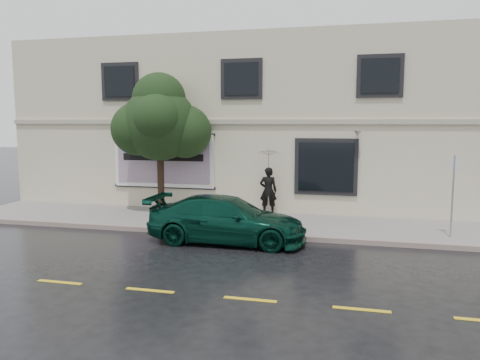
% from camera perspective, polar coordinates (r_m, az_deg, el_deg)
% --- Properties ---
extents(ground, '(90.00, 90.00, 0.00)m').
position_cam_1_polar(ground, '(13.59, -4.74, -8.27)').
color(ground, black).
rests_on(ground, ground).
extents(sidewalk, '(20.00, 3.50, 0.15)m').
position_cam_1_polar(sidewalk, '(16.60, -1.20, -5.15)').
color(sidewalk, gray).
rests_on(sidewalk, ground).
extents(curb, '(20.00, 0.18, 0.16)m').
position_cam_1_polar(curb, '(14.95, -2.92, -6.53)').
color(curb, gray).
rests_on(curb, ground).
extents(road_marking, '(19.00, 0.12, 0.01)m').
position_cam_1_polar(road_marking, '(10.48, -10.91, -13.06)').
color(road_marking, gold).
rests_on(road_marking, ground).
extents(building, '(20.00, 8.12, 7.00)m').
position_cam_1_polar(building, '(21.82, 2.65, 6.84)').
color(building, beige).
rests_on(building, ground).
extents(billboard, '(4.30, 0.16, 2.20)m').
position_cam_1_polar(billboard, '(18.90, -9.34, 2.33)').
color(billboard, white).
rests_on(billboard, ground).
extents(car, '(4.75, 2.10, 1.38)m').
position_cam_1_polar(car, '(14.06, -1.61, -4.82)').
color(car, '#083125').
rests_on(car, ground).
extents(pedestrian, '(0.70, 0.52, 1.77)m').
position_cam_1_polar(pedestrian, '(17.49, 3.46, -1.33)').
color(pedestrian, black).
rests_on(pedestrian, sidewalk).
extents(umbrella, '(1.14, 1.14, 0.75)m').
position_cam_1_polar(umbrella, '(17.35, 3.49, 2.81)').
color(umbrella, black).
rests_on(umbrella, pedestrian).
extents(street_tree, '(2.78, 2.78, 4.77)m').
position_cam_1_polar(street_tree, '(17.91, -9.77, 6.73)').
color(street_tree, '#332417').
rests_on(street_tree, sidewalk).
extents(fire_hydrant, '(0.31, 0.29, 0.75)m').
position_cam_1_polar(fire_hydrant, '(16.08, -7.26, -4.00)').
color(fire_hydrant, white).
rests_on(fire_hydrant, sidewalk).
extents(sign_pole, '(0.30, 0.05, 2.47)m').
position_cam_1_polar(sign_pole, '(15.26, 24.53, -0.91)').
color(sign_pole, '#A1A3A9').
rests_on(sign_pole, sidewalk).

